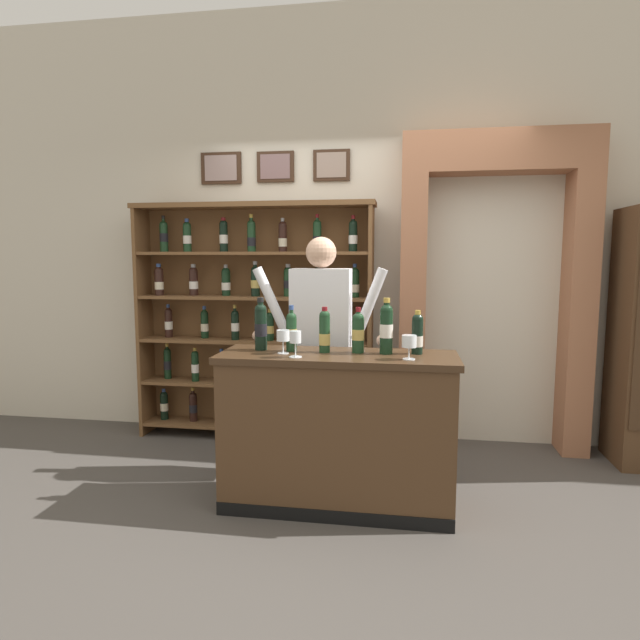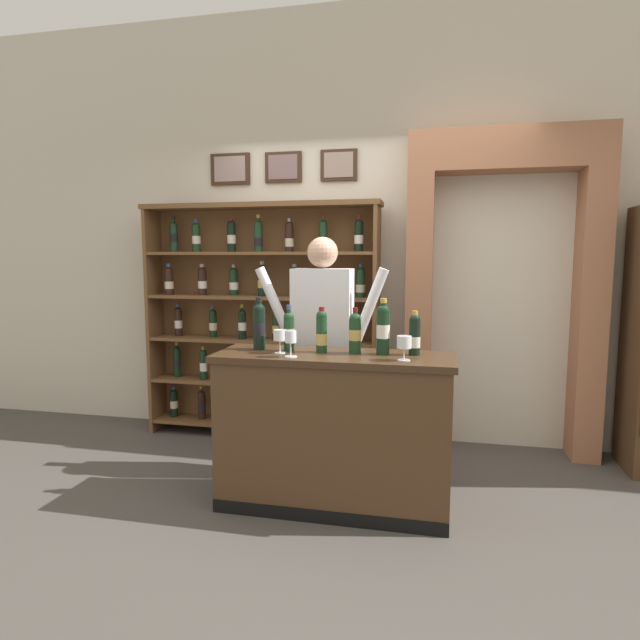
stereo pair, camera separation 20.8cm
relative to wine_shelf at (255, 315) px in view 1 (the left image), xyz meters
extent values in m
cube|color=#47423D|center=(0.87, -1.16, -1.05)|extent=(14.00, 14.00, 0.02)
cube|color=beige|center=(0.87, 0.27, 0.74)|extent=(12.00, 0.16, 3.55)
cube|color=#382316|center=(-0.33, 0.18, 1.24)|extent=(0.35, 0.02, 0.26)
cube|color=gray|center=(-0.33, 0.16, 1.24)|extent=(0.28, 0.01, 0.21)
cube|color=#382316|center=(0.15, 0.18, 1.24)|extent=(0.32, 0.02, 0.25)
cube|color=#745757|center=(0.15, 0.16, 1.24)|extent=(0.25, 0.01, 0.20)
cube|color=#382316|center=(0.62, 0.18, 1.24)|extent=(0.30, 0.02, 0.25)
cube|color=gray|center=(0.62, 0.16, 1.24)|extent=(0.24, 0.01, 0.20)
cube|color=brown|center=(-0.97, -0.04, -0.06)|extent=(0.03, 0.28, 1.96)
cube|color=brown|center=(0.97, -0.04, -0.06)|extent=(0.03, 0.28, 1.96)
cube|color=brown|center=(0.00, 0.10, -0.06)|extent=(1.97, 0.02, 1.96)
cube|color=brown|center=(0.00, -0.04, -0.94)|extent=(1.91, 0.27, 0.02)
cylinder|color=black|center=(-0.82, -0.02, -0.82)|extent=(0.07, 0.07, 0.21)
sphere|color=black|center=(-0.82, -0.02, -0.71)|extent=(0.07, 0.07, 0.07)
cylinder|color=black|center=(-0.82, -0.02, -0.69)|extent=(0.03, 0.03, 0.06)
cylinder|color=navy|center=(-0.82, -0.02, -0.67)|extent=(0.03, 0.03, 0.03)
cylinder|color=beige|center=(-0.82, -0.02, -0.81)|extent=(0.07, 0.07, 0.07)
cylinder|color=black|center=(-0.55, -0.03, -0.82)|extent=(0.07, 0.07, 0.21)
sphere|color=black|center=(-0.55, -0.03, -0.71)|extent=(0.07, 0.07, 0.07)
cylinder|color=black|center=(-0.55, -0.03, -0.67)|extent=(0.03, 0.03, 0.08)
cylinder|color=#B79338|center=(-0.55, -0.03, -0.64)|extent=(0.03, 0.03, 0.03)
cylinder|color=black|center=(-0.55, -0.03, -0.82)|extent=(0.07, 0.07, 0.07)
cylinder|color=black|center=(-0.29, -0.07, -0.83)|extent=(0.07, 0.07, 0.20)
sphere|color=black|center=(-0.29, -0.07, -0.72)|extent=(0.07, 0.07, 0.07)
cylinder|color=black|center=(-0.29, -0.07, -0.69)|extent=(0.03, 0.03, 0.07)
cylinder|color=#B79338|center=(-0.29, -0.07, -0.66)|extent=(0.03, 0.03, 0.03)
cylinder|color=black|center=(-0.29, -0.07, -0.85)|extent=(0.07, 0.07, 0.06)
cylinder|color=#19381E|center=(0.03, -0.05, -0.82)|extent=(0.07, 0.07, 0.21)
sphere|color=#19381E|center=(0.03, -0.05, -0.71)|extent=(0.07, 0.07, 0.07)
cylinder|color=#19381E|center=(0.03, -0.05, -0.68)|extent=(0.03, 0.03, 0.07)
cylinder|color=#99999E|center=(0.03, -0.05, -0.66)|extent=(0.03, 0.03, 0.03)
cylinder|color=tan|center=(0.03, -0.05, -0.85)|extent=(0.07, 0.07, 0.07)
cylinder|color=black|center=(0.26, -0.02, -0.82)|extent=(0.07, 0.07, 0.21)
sphere|color=black|center=(0.26, -0.02, -0.71)|extent=(0.07, 0.07, 0.07)
cylinder|color=black|center=(0.26, -0.02, -0.68)|extent=(0.03, 0.03, 0.07)
cylinder|color=navy|center=(0.26, -0.02, -0.66)|extent=(0.03, 0.03, 0.03)
cylinder|color=silver|center=(0.26, -0.02, -0.83)|extent=(0.07, 0.07, 0.07)
cylinder|color=#19381E|center=(0.53, 0.00, -0.82)|extent=(0.07, 0.07, 0.20)
sphere|color=#19381E|center=(0.53, 0.00, -0.72)|extent=(0.07, 0.07, 0.07)
cylinder|color=#19381E|center=(0.53, 0.00, -0.69)|extent=(0.03, 0.03, 0.07)
cylinder|color=black|center=(0.53, 0.00, -0.66)|extent=(0.03, 0.03, 0.03)
cylinder|color=silver|center=(0.53, 0.00, -0.82)|extent=(0.07, 0.07, 0.06)
cylinder|color=#19381E|center=(0.78, -0.01, -0.82)|extent=(0.07, 0.07, 0.21)
sphere|color=#19381E|center=(0.78, -0.01, -0.71)|extent=(0.07, 0.07, 0.07)
cylinder|color=#19381E|center=(0.78, -0.01, -0.68)|extent=(0.03, 0.03, 0.07)
cylinder|color=maroon|center=(0.78, -0.01, -0.65)|extent=(0.03, 0.03, 0.03)
cylinder|color=tan|center=(0.78, -0.01, -0.81)|extent=(0.07, 0.07, 0.07)
cube|color=brown|center=(0.00, -0.04, -0.57)|extent=(1.91, 0.27, 0.03)
cylinder|color=black|center=(-0.78, -0.02, -0.45)|extent=(0.06, 0.06, 0.23)
sphere|color=black|center=(-0.78, -0.02, -0.32)|extent=(0.06, 0.06, 0.06)
cylinder|color=black|center=(-0.78, -0.02, -0.29)|extent=(0.03, 0.03, 0.07)
cylinder|color=#B79338|center=(-0.78, -0.02, -0.27)|extent=(0.03, 0.03, 0.03)
cylinder|color=black|center=(-0.78, -0.02, -0.44)|extent=(0.06, 0.06, 0.07)
cylinder|color=black|center=(-0.51, -0.07, -0.45)|extent=(0.06, 0.06, 0.22)
sphere|color=black|center=(-0.51, -0.07, -0.33)|extent=(0.06, 0.06, 0.06)
cylinder|color=black|center=(-0.51, -0.07, -0.31)|extent=(0.02, 0.02, 0.06)
cylinder|color=#B79338|center=(-0.51, -0.07, -0.29)|extent=(0.03, 0.03, 0.03)
cylinder|color=silver|center=(-0.51, -0.07, -0.45)|extent=(0.06, 0.06, 0.07)
cylinder|color=#19381E|center=(-0.27, -0.07, -0.45)|extent=(0.06, 0.06, 0.22)
sphere|color=#19381E|center=(-0.27, -0.07, -0.34)|extent=(0.06, 0.06, 0.06)
cylinder|color=#19381E|center=(-0.27, -0.07, -0.31)|extent=(0.03, 0.03, 0.06)
cylinder|color=navy|center=(-0.27, -0.07, -0.29)|extent=(0.03, 0.03, 0.03)
cylinder|color=black|center=(-0.27, -0.07, -0.48)|extent=(0.06, 0.06, 0.07)
cylinder|color=#19381E|center=(0.01, -0.01, -0.45)|extent=(0.06, 0.06, 0.21)
sphere|color=#19381E|center=(0.01, -0.01, -0.34)|extent=(0.06, 0.06, 0.06)
cylinder|color=#19381E|center=(0.01, -0.01, -0.31)|extent=(0.03, 0.03, 0.08)
cylinder|color=maroon|center=(0.01, -0.01, -0.28)|extent=(0.03, 0.03, 0.03)
cylinder|color=beige|center=(0.01, -0.01, -0.45)|extent=(0.06, 0.06, 0.07)
cylinder|color=#19381E|center=(0.25, -0.07, -0.45)|extent=(0.06, 0.06, 0.23)
sphere|color=#19381E|center=(0.25, -0.07, -0.33)|extent=(0.06, 0.06, 0.06)
cylinder|color=#19381E|center=(0.25, -0.07, -0.31)|extent=(0.03, 0.03, 0.06)
cylinder|color=navy|center=(0.25, -0.07, -0.29)|extent=(0.03, 0.03, 0.03)
cylinder|color=beige|center=(0.25, -0.07, -0.45)|extent=(0.06, 0.06, 0.07)
cylinder|color=black|center=(0.55, -0.06, -0.45)|extent=(0.06, 0.06, 0.22)
sphere|color=black|center=(0.55, -0.06, -0.33)|extent=(0.06, 0.06, 0.06)
cylinder|color=black|center=(0.55, -0.06, -0.30)|extent=(0.03, 0.03, 0.07)
cylinder|color=#B79338|center=(0.55, -0.06, -0.28)|extent=(0.03, 0.03, 0.03)
cylinder|color=beige|center=(0.55, -0.06, -0.48)|extent=(0.06, 0.06, 0.07)
cylinder|color=black|center=(0.80, -0.04, -0.45)|extent=(0.06, 0.06, 0.23)
sphere|color=black|center=(0.80, -0.04, -0.33)|extent=(0.06, 0.06, 0.06)
cylinder|color=black|center=(0.80, -0.04, -0.30)|extent=(0.02, 0.02, 0.07)
cylinder|color=#B79338|center=(0.80, -0.04, -0.28)|extent=(0.03, 0.03, 0.03)
cylinder|color=silver|center=(0.80, -0.04, -0.44)|extent=(0.06, 0.06, 0.07)
cube|color=brown|center=(0.00, -0.04, -0.21)|extent=(1.91, 0.27, 0.02)
cylinder|color=black|center=(-0.76, -0.01, -0.09)|extent=(0.07, 0.07, 0.21)
sphere|color=black|center=(-0.76, -0.01, 0.02)|extent=(0.06, 0.06, 0.06)
cylinder|color=black|center=(-0.76, -0.01, 0.05)|extent=(0.03, 0.03, 0.07)
cylinder|color=navy|center=(-0.76, -0.01, 0.07)|extent=(0.03, 0.03, 0.03)
cylinder|color=silver|center=(-0.76, -0.01, -0.10)|extent=(0.07, 0.07, 0.07)
cylinder|color=black|center=(-0.44, -0.01, -0.10)|extent=(0.07, 0.07, 0.20)
sphere|color=black|center=(-0.44, -0.01, 0.01)|extent=(0.06, 0.06, 0.06)
cylinder|color=black|center=(-0.44, -0.01, 0.04)|extent=(0.03, 0.03, 0.07)
cylinder|color=navy|center=(-0.44, -0.01, 0.06)|extent=(0.03, 0.03, 0.03)
cylinder|color=beige|center=(-0.44, -0.01, -0.11)|extent=(0.07, 0.07, 0.06)
cylinder|color=black|center=(-0.15, -0.07, -0.09)|extent=(0.07, 0.07, 0.21)
sphere|color=black|center=(-0.15, -0.07, 0.02)|extent=(0.06, 0.06, 0.06)
cylinder|color=black|center=(-0.15, -0.07, 0.05)|extent=(0.02, 0.02, 0.08)
cylinder|color=#B79338|center=(-0.15, -0.07, 0.08)|extent=(0.03, 0.03, 0.03)
cylinder|color=silver|center=(-0.15, -0.07, -0.09)|extent=(0.07, 0.07, 0.07)
cylinder|color=black|center=(0.15, -0.06, -0.10)|extent=(0.07, 0.07, 0.20)
sphere|color=black|center=(0.15, -0.06, 0.01)|extent=(0.06, 0.06, 0.06)
cylinder|color=black|center=(0.15, -0.06, 0.03)|extent=(0.03, 0.03, 0.06)
cylinder|color=#B79338|center=(0.15, -0.06, 0.05)|extent=(0.03, 0.03, 0.03)
cylinder|color=tan|center=(0.15, -0.06, -0.11)|extent=(0.07, 0.07, 0.06)
cylinder|color=#19381E|center=(0.47, -0.05, -0.10)|extent=(0.07, 0.07, 0.20)
sphere|color=#19381E|center=(0.47, -0.05, 0.01)|extent=(0.06, 0.06, 0.06)
cylinder|color=#19381E|center=(0.47, -0.05, 0.03)|extent=(0.03, 0.03, 0.06)
cylinder|color=#B79338|center=(0.47, -0.05, 0.05)|extent=(0.03, 0.03, 0.03)
cylinder|color=silver|center=(0.47, -0.05, -0.09)|extent=(0.07, 0.07, 0.06)
cylinder|color=black|center=(0.79, -0.04, -0.10)|extent=(0.07, 0.07, 0.20)
sphere|color=black|center=(0.79, -0.04, 0.01)|extent=(0.06, 0.06, 0.06)
cylinder|color=black|center=(0.79, -0.04, 0.04)|extent=(0.02, 0.02, 0.07)
cylinder|color=#B79338|center=(0.79, -0.04, 0.06)|extent=(0.03, 0.03, 0.03)
cylinder|color=silver|center=(0.79, -0.04, -0.10)|extent=(0.07, 0.07, 0.06)
cube|color=brown|center=(0.00, -0.04, 0.15)|extent=(1.91, 0.27, 0.02)
cylinder|color=black|center=(-0.81, -0.06, 0.26)|extent=(0.07, 0.07, 0.20)
sphere|color=black|center=(-0.81, -0.06, 0.37)|extent=(0.07, 0.07, 0.07)
cylinder|color=black|center=(-0.81, -0.06, 0.39)|extent=(0.03, 0.03, 0.07)
cylinder|color=navy|center=(-0.81, -0.06, 0.42)|extent=(0.04, 0.04, 0.03)
cylinder|color=beige|center=(-0.81, -0.06, 0.25)|extent=(0.07, 0.07, 0.06)
cylinder|color=black|center=(-0.52, -0.03, 0.26)|extent=(0.07, 0.07, 0.20)
sphere|color=black|center=(-0.52, -0.03, 0.37)|extent=(0.07, 0.07, 0.07)
cylinder|color=black|center=(-0.52, -0.03, 0.39)|extent=(0.03, 0.03, 0.06)
cylinder|color=#99999E|center=(-0.52, -0.03, 0.41)|extent=(0.04, 0.04, 0.03)
cylinder|color=silver|center=(-0.52, -0.03, 0.25)|extent=(0.07, 0.07, 0.06)
cylinder|color=black|center=(-0.24, -0.01, 0.26)|extent=(0.07, 0.07, 0.19)
sphere|color=black|center=(-0.24, -0.01, 0.36)|extent=(0.07, 0.07, 0.07)
cylinder|color=black|center=(-0.24, -0.01, 0.39)|extent=(0.03, 0.03, 0.06)
cylinder|color=#99999E|center=(-0.24, -0.01, 0.41)|extent=(0.03, 0.03, 0.03)
cylinder|color=silver|center=(-0.24, -0.01, 0.24)|extent=(0.07, 0.07, 0.06)
cylinder|color=black|center=(0.02, -0.05, 0.27)|extent=(0.07, 0.07, 0.20)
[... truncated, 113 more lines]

